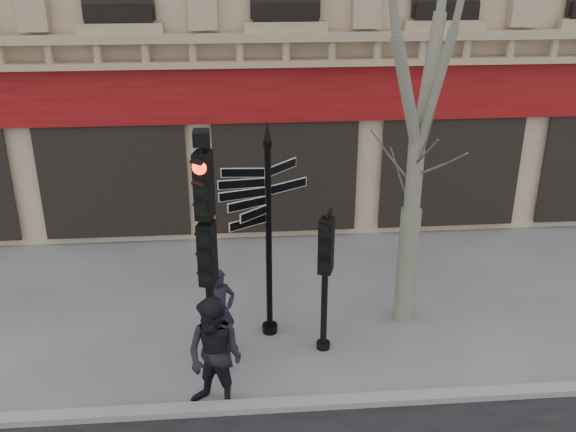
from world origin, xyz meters
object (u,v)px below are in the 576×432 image
traffic_signal_secondary (325,260)px  pedestrian_b (215,356)px  traffic_signal_main (206,228)px  fingerpost (268,196)px  pedestrian_a (220,312)px

traffic_signal_secondary → pedestrian_b: traffic_signal_secondary is taller
traffic_signal_main → pedestrian_b: (0.08, -0.99, -1.69)m
fingerpost → traffic_signal_secondary: 1.46m
pedestrian_a → pedestrian_b: 1.50m
traffic_signal_main → pedestrian_a: size_ratio=2.57×
traffic_signal_main → traffic_signal_secondary: traffic_signal_main is taller
traffic_signal_secondary → pedestrian_b: (-1.86, -1.46, -0.81)m
fingerpost → traffic_signal_secondary: size_ratio=1.60×
traffic_signal_main → traffic_signal_secondary: 2.18m
traffic_signal_main → fingerpost: bearing=60.2°
traffic_signal_main → pedestrian_b: size_ratio=2.18×
fingerpost → pedestrian_a: (-0.89, -0.57, -1.91)m
fingerpost → pedestrian_b: bearing=-135.6°
traffic_signal_secondary → pedestrian_a: traffic_signal_secondary is taller
fingerpost → pedestrian_a: bearing=-168.8°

